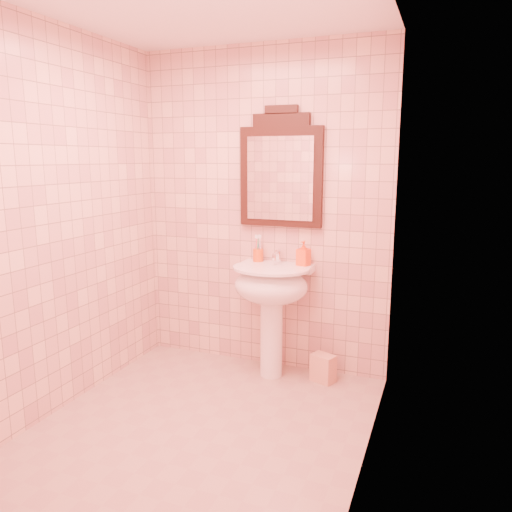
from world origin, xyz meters
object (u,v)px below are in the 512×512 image
at_px(toothbrush_cup, 258,255).
at_px(towel, 323,368).
at_px(pedestal_sink, 271,293).
at_px(soap_dispenser, 304,253).
at_px(mirror, 281,172).

xyz_separation_m(toothbrush_cup, towel, (0.56, -0.10, -0.81)).
bearing_deg(pedestal_sink, toothbrush_cup, 137.40).
bearing_deg(toothbrush_cup, pedestal_sink, -42.60).
distance_m(pedestal_sink, soap_dispenser, 0.39).
bearing_deg(mirror, towel, -21.23).
bearing_deg(pedestal_sink, mirror, 90.00).
xyz_separation_m(mirror, toothbrush_cup, (-0.16, -0.05, -0.64)).
height_order(mirror, towel, mirror).
xyz_separation_m(mirror, soap_dispenser, (0.21, -0.07, -0.60)).
relative_size(toothbrush_cup, soap_dispenser, 0.99).
xyz_separation_m(pedestal_sink, toothbrush_cup, (-0.16, 0.15, 0.25)).
height_order(mirror, soap_dispenser, mirror).
relative_size(pedestal_sink, soap_dispenser, 4.60).
bearing_deg(towel, toothbrush_cup, 169.56).
height_order(pedestal_sink, mirror, mirror).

